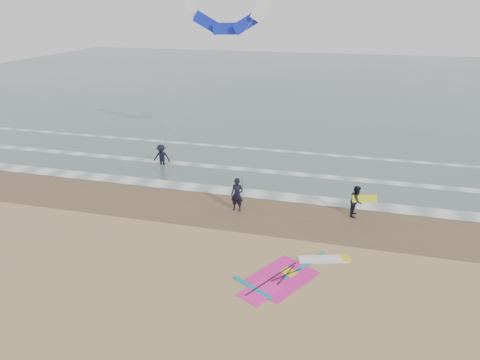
% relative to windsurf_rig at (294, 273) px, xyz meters
% --- Properties ---
extents(ground, '(120.00, 120.00, 0.00)m').
position_rel_windsurf_rig_xyz_m(ground, '(-3.34, -0.70, -0.03)').
color(ground, tan).
rests_on(ground, ground).
extents(sea_water, '(120.00, 80.00, 0.02)m').
position_rel_windsurf_rig_xyz_m(sea_water, '(-3.34, 47.30, -0.02)').
color(sea_water, '#47605E').
rests_on(sea_water, ground).
extents(wet_sand_band, '(120.00, 5.00, 0.01)m').
position_rel_windsurf_rig_xyz_m(wet_sand_band, '(-3.34, 5.30, -0.03)').
color(wet_sand_band, brown).
rests_on(wet_sand_band, ground).
extents(foam_waterline, '(120.00, 9.15, 0.02)m').
position_rel_windsurf_rig_xyz_m(foam_waterline, '(-3.34, 9.75, -0.00)').
color(foam_waterline, white).
rests_on(foam_waterline, ground).
extents(windsurf_rig, '(4.78, 4.52, 0.11)m').
position_rel_windsurf_rig_xyz_m(windsurf_rig, '(0.00, 0.00, 0.00)').
color(windsurf_rig, white).
rests_on(windsurf_rig, ground).
extents(person_standing, '(0.73, 0.51, 1.90)m').
position_rel_windsurf_rig_xyz_m(person_standing, '(-3.86, 5.15, 0.92)').
color(person_standing, black).
rests_on(person_standing, ground).
extents(person_walking, '(0.77, 0.92, 1.71)m').
position_rel_windsurf_rig_xyz_m(person_walking, '(2.45, 6.19, 0.82)').
color(person_walking, black).
rests_on(person_walking, ground).
extents(person_wading, '(1.27, 0.82, 1.86)m').
position_rel_windsurf_rig_xyz_m(person_wading, '(-10.83, 10.73, 0.90)').
color(person_wading, black).
rests_on(person_wading, ground).
extents(held_pole, '(0.17, 0.86, 1.82)m').
position_rel_windsurf_rig_xyz_m(held_pole, '(-3.56, 5.15, 1.37)').
color(held_pole, black).
rests_on(held_pole, ground).
extents(carried_kiteboard, '(1.30, 0.51, 0.39)m').
position_rel_windsurf_rig_xyz_m(carried_kiteboard, '(2.85, 6.09, 1.05)').
color(carried_kiteboard, yellow).
rests_on(carried_kiteboard, ground).
extents(surf_kite, '(7.09, 3.66, 10.11)m').
position_rel_windsurf_rig_xyz_m(surf_kite, '(-6.94, 14.02, 9.64)').
color(surf_kite, white).
rests_on(surf_kite, ground).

